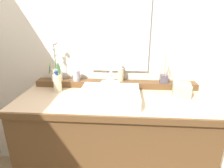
# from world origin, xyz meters

# --- Properties ---
(wall_back) EXTENTS (3.35, 0.20, 2.40)m
(wall_back) POSITION_xyz_m (0.00, 0.41, 1.20)
(wall_back) COLOR silver
(wall_back) RESTS_ON ground
(vanity_cabinet) EXTENTS (1.48, 0.61, 0.90)m
(vanity_cabinet) POSITION_xyz_m (0.00, -0.00, 0.45)
(vanity_cabinet) COLOR brown
(vanity_cabinet) RESTS_ON ground
(back_ledge) EXTENTS (1.40, 0.11, 0.05)m
(back_ledge) POSITION_xyz_m (0.00, 0.24, 0.92)
(back_ledge) COLOR brown
(back_ledge) RESTS_ON vanity_cabinet
(sink_basin) EXTENTS (0.44, 0.36, 0.28)m
(sink_basin) POSITION_xyz_m (-0.03, -0.06, 0.93)
(sink_basin) COLOR white
(sink_basin) RESTS_ON vanity_cabinet
(soap_bar) EXTENTS (0.07, 0.04, 0.02)m
(soap_bar) POSITION_xyz_m (-0.15, 0.05, 0.98)
(soap_bar) COLOR beige
(soap_bar) RESTS_ON sink_basin
(potted_plant) EXTENTS (0.12, 0.10, 0.35)m
(potted_plant) POSITION_xyz_m (-0.51, 0.21, 1.03)
(potted_plant) COLOR silver
(potted_plant) RESTS_ON back_ledge
(soap_dispenser) EXTENTS (0.05, 0.05, 0.15)m
(soap_dispenser) POSITION_xyz_m (0.05, 0.25, 1.01)
(soap_dispenser) COLOR beige
(soap_dispenser) RESTS_ON back_ledge
(tumbler_cup) EXTENTS (0.06, 0.06, 0.09)m
(tumbler_cup) POSITION_xyz_m (-0.34, 0.23, 1.00)
(tumbler_cup) COLOR #9898A5
(tumbler_cup) RESTS_ON back_ledge
(reed_diffuser) EXTENTS (0.10, 0.09, 0.25)m
(reed_diffuser) POSITION_xyz_m (0.41, 0.22, 0.99)
(reed_diffuser) COLOR #4B434D
(reed_diffuser) RESTS_ON back_ledge
(lotion_bottle) EXTENTS (0.07, 0.07, 0.18)m
(lotion_bottle) POSITION_xyz_m (-0.47, 0.10, 0.97)
(lotion_bottle) COLOR beige
(lotion_bottle) RESTS_ON vanity_cabinet
(tissue_box) EXTENTS (0.15, 0.15, 0.10)m
(tissue_box) POSITION_xyz_m (0.53, 0.07, 0.95)
(tissue_box) COLOR #92A78C
(tissue_box) RESTS_ON vanity_cabinet
(mirror) EXTENTS (0.49, 0.02, 0.63)m
(mirror) POSITION_xyz_m (0.03, 0.30, 1.35)
(mirror) COLOR silver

